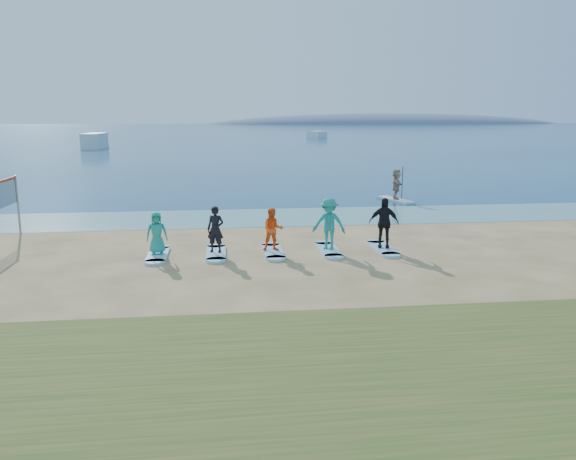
{
  "coord_description": "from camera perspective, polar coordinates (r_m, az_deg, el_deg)",
  "views": [
    {
      "loc": [
        -1.29,
        -16.68,
        4.97
      ],
      "look_at": [
        0.98,
        2.0,
        1.1
      ],
      "focal_mm": 35.0,
      "sensor_mm": 36.0,
      "label": 1
    }
  ],
  "objects": [
    {
      "name": "student_2",
      "position": [
        20.45,
        -1.54,
        0.06
      ],
      "size": [
        0.76,
        0.6,
        1.56
      ],
      "primitive_type": "imported",
      "rotation": [
        0.0,
        0.0,
        0.01
      ],
      "color": "#FF5A1A",
      "rests_on": "surfboard_2"
    },
    {
      "name": "shallow_water",
      "position": [
        27.66,
        -4.16,
        1.26
      ],
      "size": [
        600.0,
        600.0,
        0.0
      ],
      "primitive_type": "plane",
      "color": "teal",
      "rests_on": "ground"
    },
    {
      "name": "boat_offshore_b",
      "position": [
        126.09,
        2.92,
        9.36
      ],
      "size": [
        3.87,
        6.17,
        1.41
      ],
      "primitive_type": "cube",
      "rotation": [
        0.0,
        0.0,
        0.31
      ],
      "color": "silver",
      "rests_on": "ground"
    },
    {
      "name": "surfboard_4",
      "position": [
        21.42,
        9.61,
        -1.84
      ],
      "size": [
        0.7,
        2.2,
        0.09
      ],
      "primitive_type": "cube",
      "color": "#95CEE6",
      "rests_on": "ground"
    },
    {
      "name": "paddleboarder",
      "position": [
        33.51,
        10.96,
        4.6
      ],
      "size": [
        0.86,
        1.69,
        1.75
      ],
      "primitive_type": "imported",
      "rotation": [
        0.0,
        0.0,
        1.35
      ],
      "color": "tan",
      "rests_on": "paddleboard"
    },
    {
      "name": "surfboard_2",
      "position": [
        20.63,
        -1.53,
        -2.19
      ],
      "size": [
        0.7,
        2.2,
        0.09
      ],
      "primitive_type": "cube",
      "color": "#95CEE6",
      "rests_on": "ground"
    },
    {
      "name": "surfboard_3",
      "position": [
        20.93,
        4.14,
        -2.02
      ],
      "size": [
        0.7,
        2.2,
        0.09
      ],
      "primitive_type": "cube",
      "color": "#95CEE6",
      "rests_on": "ground"
    },
    {
      "name": "student_0",
      "position": [
        20.5,
        -13.19,
        -0.29
      ],
      "size": [
        0.8,
        0.57,
        1.51
      ],
      "primitive_type": "imported",
      "rotation": [
        0.0,
        0.0,
        0.13
      ],
      "color": "teal",
      "rests_on": "surfboard_0"
    },
    {
      "name": "ocean",
      "position": [
        176.75,
        -6.62,
        9.95
      ],
      "size": [
        600.0,
        600.0,
        0.0
      ],
      "primitive_type": "plane",
      "color": "navy",
      "rests_on": "ground"
    },
    {
      "name": "surfboard_0",
      "position": [
        20.68,
        -13.09,
        -2.47
      ],
      "size": [
        0.7,
        2.2,
        0.09
      ],
      "primitive_type": "cube",
      "color": "#95CEE6",
      "rests_on": "ground"
    },
    {
      "name": "ground",
      "position": [
        17.45,
        -2.42,
        -4.94
      ],
      "size": [
        600.0,
        600.0,
        0.0
      ],
      "primitive_type": "plane",
      "color": "tan",
      "rests_on": "ground"
    },
    {
      "name": "island_ridge",
      "position": [
        331.03,
        10.15,
        10.6
      ],
      "size": [
        220.0,
        56.0,
        18.0
      ],
      "primitive_type": "ellipsoid",
      "color": "slate",
      "rests_on": "ground"
    },
    {
      "name": "student_3",
      "position": [
        20.71,
        4.18,
        0.65
      ],
      "size": [
        1.4,
        1.12,
        1.9
      ],
      "primitive_type": "imported",
      "rotation": [
        0.0,
        0.0,
        -0.39
      ],
      "color": "teal",
      "rests_on": "surfboard_3"
    },
    {
      "name": "boat_offshore_a",
      "position": [
        89.54,
        -18.99,
        7.83
      ],
      "size": [
        2.65,
        7.17,
        2.28
      ],
      "primitive_type": "cube",
      "rotation": [
        0.0,
        0.0,
        -0.03
      ],
      "color": "silver",
      "rests_on": "ground"
    },
    {
      "name": "student_1",
      "position": [
        20.36,
        -7.38,
        0.07
      ],
      "size": [
        0.7,
        0.56,
        1.67
      ],
      "primitive_type": "imported",
      "rotation": [
        0.0,
        0.0,
        -0.3
      ],
      "color": "black",
      "rests_on": "surfboard_1"
    },
    {
      "name": "surfboard_1",
      "position": [
        20.55,
        -7.31,
        -2.34
      ],
      "size": [
        0.7,
        2.2,
        0.09
      ],
      "primitive_type": "cube",
      "color": "#95CEE6",
      "rests_on": "ground"
    },
    {
      "name": "student_4",
      "position": [
        21.21,
        9.7,
        0.74
      ],
      "size": [
        1.18,
        0.72,
        1.87
      ],
      "primitive_type": "imported",
      "rotation": [
        0.0,
        0.0,
        -0.25
      ],
      "color": "black",
      "rests_on": "surfboard_4"
    },
    {
      "name": "paddleboard",
      "position": [
        33.64,
        10.9,
        3.02
      ],
      "size": [
        1.57,
        3.07,
        0.12
      ],
      "primitive_type": "cube",
      "rotation": [
        0.0,
        0.0,
        0.31
      ],
      "color": "silver",
      "rests_on": "ground"
    }
  ]
}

